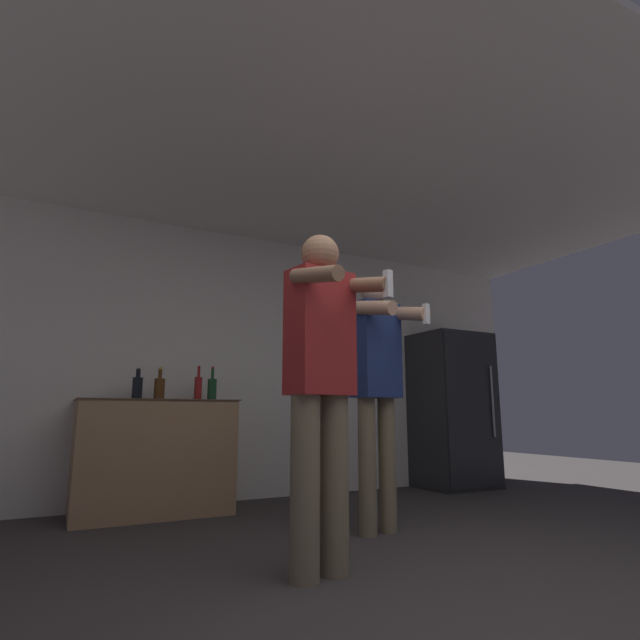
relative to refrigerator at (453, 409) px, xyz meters
The scene contains 10 objects.
wall_back 2.49m from the refrigerator, behind, with size 7.00×0.06×2.55m.
ceiling_slab 3.26m from the refrigerator, 151.45° to the right, with size 7.00×3.82×0.05m.
refrigerator is the anchor object (origin of this frame).
counter 3.20m from the refrigerator, behind, with size 1.22×0.66×0.90m.
bottle_green_wine 2.71m from the refrigerator, behind, with size 0.08×0.08×0.30m.
bottle_clear_vodka 3.16m from the refrigerator, behind, with size 0.09×0.09×0.28m.
bottle_dark_rum 3.34m from the refrigerator, behind, with size 0.08×0.08×0.26m.
bottle_brown_liquor 2.84m from the refrigerator, behind, with size 0.06×0.06×0.30m.
person_woman_foreground 3.36m from the refrigerator, 143.75° to the right, with size 0.46×0.51×1.75m.
person_man_side 2.39m from the refrigerator, 144.73° to the right, with size 0.47×0.51×1.76m.
Camera 1 is at (-1.50, -1.31, 0.79)m, focal length 28.00 mm.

